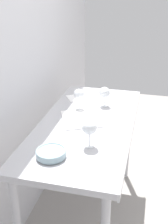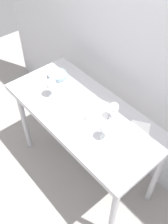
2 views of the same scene
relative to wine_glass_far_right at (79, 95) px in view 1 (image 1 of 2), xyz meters
The scene contains 9 objects.
ground_plane 1.04m from the wine_glass_far_right, 153.31° to the right, with size 6.00×6.00×0.00m, color gray.
back_wall 0.52m from the wine_glass_far_right, 119.14° to the left, with size 3.80×0.04×2.60m, color silver.
steel_counter 0.33m from the wine_glass_far_right, 152.03° to the right, with size 1.40×0.65×0.90m.
wine_glass_far_right is the anchor object (origin of this frame).
wine_glass_near_left 0.56m from the wine_glass_far_right, 158.83° to the right, with size 0.09×0.09×0.17m.
wine_glass_near_right 0.21m from the wine_glass_far_right, 60.73° to the right, with size 0.09×0.09×0.16m.
open_notebook 0.22m from the wine_glass_far_right, 161.19° to the right, with size 0.39×0.36×0.01m.
tasting_sheet_upper 0.26m from the wine_glass_far_right, 10.65° to the left, with size 0.15×0.23×0.00m, color white.
tasting_bowl 0.70m from the wine_glass_far_right, behind, with size 0.17×0.17×0.05m.
Camera 1 is at (-1.76, -0.42, 1.82)m, focal length 45.84 mm.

